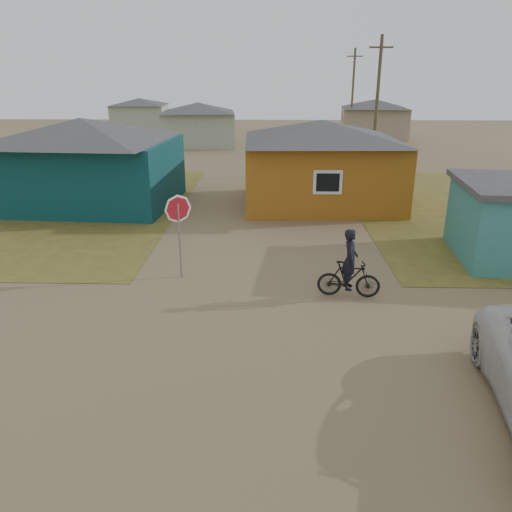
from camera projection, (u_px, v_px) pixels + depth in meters
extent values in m
plane|color=olive|center=(263.00, 359.00, 10.90)|extent=(120.00, 120.00, 0.00)
cube|color=#0A363A|center=(86.00, 173.00, 23.28)|extent=(8.40, 6.54, 3.00)
pyramid|color=#37383A|center=(81.00, 129.00, 22.59)|extent=(8.93, 7.08, 1.00)
cube|color=#9D5F18|center=(321.00, 172.00, 23.46)|extent=(7.21, 6.24, 3.00)
pyramid|color=#37383A|center=(323.00, 130.00, 22.79)|extent=(7.72, 6.76, 0.90)
cube|color=silver|center=(328.00, 182.00, 20.56)|extent=(1.20, 0.06, 1.00)
cube|color=black|center=(328.00, 182.00, 20.53)|extent=(0.95, 0.04, 0.75)
cube|color=#9CA78F|center=(199.00, 129.00, 42.49)|extent=(6.49, 5.60, 2.80)
pyramid|color=#37383A|center=(198.00, 107.00, 41.87)|extent=(7.04, 6.15, 0.80)
cube|color=gray|center=(374.00, 123.00, 47.70)|extent=(6.41, 5.50, 2.80)
pyramid|color=#37383A|center=(375.00, 104.00, 47.08)|extent=(6.95, 6.05, 0.80)
cube|color=#9CA78F|center=(140.00, 118.00, 53.97)|extent=(5.75, 5.28, 2.70)
pyramid|color=#37383A|center=(139.00, 101.00, 53.39)|extent=(6.28, 5.81, 0.70)
cylinder|color=brown|center=(377.00, 107.00, 30.00)|extent=(0.20, 0.20, 8.00)
cube|color=brown|center=(381.00, 47.00, 28.86)|extent=(1.40, 0.10, 0.10)
cylinder|color=brown|center=(352.00, 96.00, 44.99)|extent=(0.20, 0.20, 8.00)
cube|color=brown|center=(355.00, 56.00, 43.85)|extent=(1.40, 0.10, 0.10)
cylinder|color=gray|center=(180.00, 241.00, 14.90)|extent=(0.07, 0.07, 2.32)
imported|color=black|center=(349.00, 279.00, 13.80)|extent=(1.78, 0.68, 1.04)
imported|color=black|center=(350.00, 259.00, 13.60)|extent=(0.48, 0.67, 1.71)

